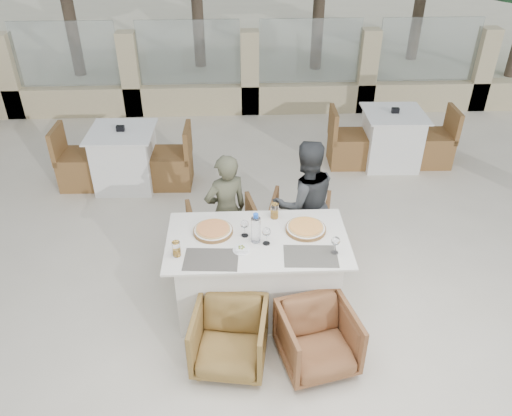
{
  "coord_description": "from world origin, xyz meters",
  "views": [
    {
      "loc": [
        -0.26,
        -3.51,
        3.39
      ],
      "look_at": [
        -0.09,
        0.31,
        0.9
      ],
      "focal_mm": 35.0,
      "sensor_mm": 36.0,
      "label": 1
    }
  ],
  "objects_px": {
    "pizza_left": "(213,230)",
    "armchair_far_right": "(299,223)",
    "wine_glass_corner": "(335,244)",
    "olive_dish": "(242,248)",
    "dining_table": "(257,273)",
    "armchair_far_left": "(224,236)",
    "bg_table_a": "(125,158)",
    "armchair_near_right": "(318,339)",
    "wine_glass_near": "(266,235)",
    "diner_left": "(226,211)",
    "pizza_right": "(306,228)",
    "diner_right": "(305,203)",
    "water_bottle": "(256,228)",
    "armchair_near_left": "(230,338)",
    "beer_glass_right": "(275,211)",
    "wine_glass_centre": "(245,227)",
    "bg_table_b": "(391,139)",
    "beer_glass_left": "(176,249)"
  },
  "relations": [
    {
      "from": "armchair_far_right",
      "to": "diner_left",
      "type": "xyz_separation_m",
      "value": [
        -0.78,
        -0.24,
        0.33
      ]
    },
    {
      "from": "olive_dish",
      "to": "diner_right",
      "type": "relative_size",
      "value": 0.08
    },
    {
      "from": "pizza_left",
      "to": "bg_table_b",
      "type": "bearing_deg",
      "value": 48.06
    },
    {
      "from": "wine_glass_corner",
      "to": "armchair_near_right",
      "type": "height_order",
      "value": "wine_glass_corner"
    },
    {
      "from": "beer_glass_right",
      "to": "armchair_near_right",
      "type": "relative_size",
      "value": 0.25
    },
    {
      "from": "wine_glass_centre",
      "to": "diner_right",
      "type": "height_order",
      "value": "diner_right"
    },
    {
      "from": "wine_glass_centre",
      "to": "armchair_near_left",
      "type": "xyz_separation_m",
      "value": [
        -0.15,
        -0.73,
        -0.59
      ]
    },
    {
      "from": "beer_glass_right",
      "to": "armchair_far_left",
      "type": "xyz_separation_m",
      "value": [
        -0.49,
        0.34,
        -0.52
      ]
    },
    {
      "from": "pizza_left",
      "to": "wine_glass_near",
      "type": "bearing_deg",
      "value": -21.71
    },
    {
      "from": "dining_table",
      "to": "armchair_far_right",
      "type": "relative_size",
      "value": 2.5
    },
    {
      "from": "wine_glass_near",
      "to": "diner_left",
      "type": "distance_m",
      "value": 0.86
    },
    {
      "from": "wine_glass_near",
      "to": "armchair_near_left",
      "type": "relative_size",
      "value": 0.31
    },
    {
      "from": "diner_left",
      "to": "diner_right",
      "type": "xyz_separation_m",
      "value": [
        0.79,
        0.03,
        0.06
      ]
    },
    {
      "from": "wine_glass_centre",
      "to": "dining_table",
      "type": "bearing_deg",
      "value": -26.13
    },
    {
      "from": "diner_right",
      "to": "olive_dish",
      "type": "bearing_deg",
      "value": 41.56
    },
    {
      "from": "pizza_left",
      "to": "armchair_far_right",
      "type": "bearing_deg",
      "value": 41.83
    },
    {
      "from": "olive_dish",
      "to": "dining_table",
      "type": "bearing_deg",
      "value": 47.69
    },
    {
      "from": "pizza_left",
      "to": "water_bottle",
      "type": "relative_size",
      "value": 1.24
    },
    {
      "from": "pizza_right",
      "to": "armchair_far_left",
      "type": "height_order",
      "value": "pizza_right"
    },
    {
      "from": "pizza_right",
      "to": "wine_glass_near",
      "type": "bearing_deg",
      "value": -153.85
    },
    {
      "from": "pizza_left",
      "to": "armchair_far_left",
      "type": "bearing_deg",
      "value": 81.84
    },
    {
      "from": "wine_glass_corner",
      "to": "armchair_far_left",
      "type": "xyz_separation_m",
      "value": [
        -0.95,
        0.89,
        -0.54
      ]
    },
    {
      "from": "pizza_right",
      "to": "armchair_near_right",
      "type": "distance_m",
      "value": 0.97
    },
    {
      "from": "olive_dish",
      "to": "diner_left",
      "type": "xyz_separation_m",
      "value": [
        -0.14,
        0.83,
        -0.17
      ]
    },
    {
      "from": "beer_glass_right",
      "to": "armchair_far_left",
      "type": "relative_size",
      "value": 0.21
    },
    {
      "from": "beer_glass_left",
      "to": "armchair_far_left",
      "type": "xyz_separation_m",
      "value": [
        0.37,
        0.86,
        -0.52
      ]
    },
    {
      "from": "wine_glass_corner",
      "to": "pizza_left",
      "type": "bearing_deg",
      "value": 161.73
    },
    {
      "from": "armchair_far_right",
      "to": "armchair_near_left",
      "type": "relative_size",
      "value": 1.06
    },
    {
      "from": "wine_glass_corner",
      "to": "armchair_near_right",
      "type": "relative_size",
      "value": 0.31
    },
    {
      "from": "pizza_right",
      "to": "armchair_near_right",
      "type": "height_order",
      "value": "pizza_right"
    },
    {
      "from": "beer_glass_right",
      "to": "bg_table_a",
      "type": "distance_m",
      "value": 2.74
    },
    {
      "from": "wine_glass_near",
      "to": "armchair_near_right",
      "type": "height_order",
      "value": "wine_glass_near"
    },
    {
      "from": "armchair_near_left",
      "to": "wine_glass_corner",
      "type": "bearing_deg",
      "value": 35.26
    },
    {
      "from": "dining_table",
      "to": "diner_right",
      "type": "xyz_separation_m",
      "value": [
        0.51,
        0.7,
        0.3
      ]
    },
    {
      "from": "armchair_far_left",
      "to": "bg_table_a",
      "type": "height_order",
      "value": "bg_table_a"
    },
    {
      "from": "wine_glass_corner",
      "to": "bg_table_a",
      "type": "relative_size",
      "value": 0.11
    },
    {
      "from": "olive_dish",
      "to": "armchair_far_right",
      "type": "relative_size",
      "value": 0.17
    },
    {
      "from": "water_bottle",
      "to": "armchair_near_left",
      "type": "height_order",
      "value": "water_bottle"
    },
    {
      "from": "armchair_far_left",
      "to": "diner_left",
      "type": "bearing_deg",
      "value": -176.74
    },
    {
      "from": "beer_glass_left",
      "to": "armchair_far_right",
      "type": "xyz_separation_m",
      "value": [
        1.18,
        1.11,
        -0.55
      ]
    },
    {
      "from": "pizza_left",
      "to": "olive_dish",
      "type": "height_order",
      "value": "pizza_left"
    },
    {
      "from": "pizza_right",
      "to": "armchair_far_right",
      "type": "height_order",
      "value": "pizza_right"
    },
    {
      "from": "olive_dish",
      "to": "bg_table_b",
      "type": "relative_size",
      "value": 0.07
    },
    {
      "from": "wine_glass_near",
      "to": "diner_left",
      "type": "relative_size",
      "value": 0.15
    },
    {
      "from": "beer_glass_right",
      "to": "armchair_near_left",
      "type": "relative_size",
      "value": 0.25
    },
    {
      "from": "pizza_right",
      "to": "armchair_far_left",
      "type": "xyz_separation_m",
      "value": [
        -0.75,
        0.56,
        -0.47
      ]
    },
    {
      "from": "dining_table",
      "to": "wine_glass_centre",
      "type": "height_order",
      "value": "wine_glass_centre"
    },
    {
      "from": "water_bottle",
      "to": "wine_glass_near",
      "type": "height_order",
      "value": "water_bottle"
    },
    {
      "from": "wine_glass_corner",
      "to": "dining_table",
      "type": "bearing_deg",
      "value": 160.67
    },
    {
      "from": "beer_glass_right",
      "to": "armchair_near_left",
      "type": "height_order",
      "value": "beer_glass_right"
    }
  ]
}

